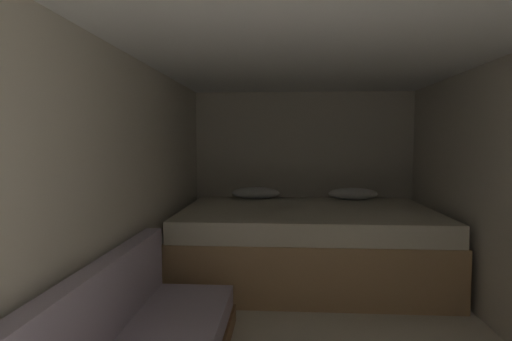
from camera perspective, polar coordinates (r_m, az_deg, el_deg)
wall_back at (r=5.27m, az=6.46°, el=-0.49°), size 2.80×0.05×2.05m
wall_left at (r=2.85m, az=-19.67°, el=-4.42°), size 0.05×5.27×2.05m
ceiling_slab at (r=2.68m, az=9.40°, el=17.90°), size 2.80×5.27×0.05m
bed at (r=4.44m, az=6.96°, el=-9.82°), size 2.58×1.75×0.89m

